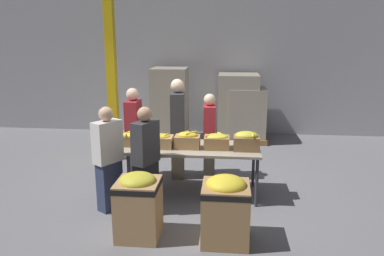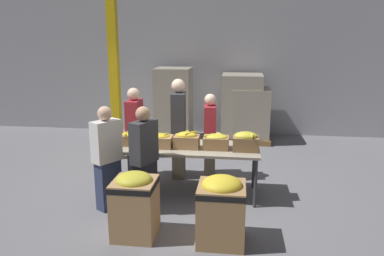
# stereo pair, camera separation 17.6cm
# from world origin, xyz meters

# --- Properties ---
(ground_plane) EXTENTS (30.00, 30.00, 0.00)m
(ground_plane) POSITION_xyz_m (0.00, 0.00, 0.00)
(ground_plane) COLOR slate
(wall_back) EXTENTS (16.00, 0.08, 4.00)m
(wall_back) POSITION_xyz_m (0.00, 4.09, 2.00)
(wall_back) COLOR #A8A8AD
(wall_back) RESTS_ON ground_plane
(sorting_table) EXTENTS (2.22, 0.90, 0.79)m
(sorting_table) POSITION_xyz_m (0.00, 0.00, 0.74)
(sorting_table) COLOR #9E937F
(sorting_table) RESTS_ON ground_plane
(banana_box_0) EXTENTS (0.38, 0.33, 0.24)m
(banana_box_0) POSITION_xyz_m (-0.91, 0.01, 0.90)
(banana_box_0) COLOR olive
(banana_box_0) RESTS_ON sorting_table
(banana_box_1) EXTENTS (0.39, 0.30, 0.23)m
(banana_box_1) POSITION_xyz_m (-0.45, -0.09, 0.91)
(banana_box_1) COLOR tan
(banana_box_1) RESTS_ON sorting_table
(banana_box_2) EXTENTS (0.39, 0.30, 0.27)m
(banana_box_2) POSITION_xyz_m (-0.02, -0.07, 0.92)
(banana_box_2) COLOR #A37A4C
(banana_box_2) RESTS_ON sorting_table
(banana_box_3) EXTENTS (0.39, 0.31, 0.24)m
(banana_box_3) POSITION_xyz_m (0.44, -0.04, 0.91)
(banana_box_3) COLOR olive
(banana_box_3) RESTS_ON sorting_table
(banana_box_4) EXTENTS (0.39, 0.33, 0.29)m
(banana_box_4) POSITION_xyz_m (0.89, -0.08, 0.94)
(banana_box_4) COLOR olive
(banana_box_4) RESTS_ON sorting_table
(volunteer_0) EXTENTS (0.28, 0.50, 1.78)m
(volunteer_0) POSITION_xyz_m (-0.29, 0.76, 0.89)
(volunteer_0) COLOR #6B604C
(volunteer_0) RESTS_ON ground_plane
(volunteer_1) EXTENTS (0.40, 0.46, 1.54)m
(volunteer_1) POSITION_xyz_m (-1.10, -0.67, 0.77)
(volunteer_1) COLOR #2D3856
(volunteer_1) RESTS_ON ground_plane
(volunteer_2) EXTENTS (0.22, 0.44, 1.63)m
(volunteer_2) POSITION_xyz_m (-1.06, 0.64, 0.81)
(volunteer_2) COLOR black
(volunteer_2) RESTS_ON ground_plane
(volunteer_3) EXTENTS (0.36, 0.46, 1.55)m
(volunteer_3) POSITION_xyz_m (-0.55, -0.68, 0.77)
(volunteer_3) COLOR black
(volunteer_3) RESTS_ON ground_plane
(volunteer_4) EXTENTS (0.24, 0.43, 1.53)m
(volunteer_4) POSITION_xyz_m (0.28, 0.75, 0.76)
(volunteer_4) COLOR #6B604C
(volunteer_4) RESTS_ON ground_plane
(donation_bin_0) EXTENTS (0.54, 0.54, 0.85)m
(donation_bin_0) POSITION_xyz_m (-0.50, -1.41, 0.45)
(donation_bin_0) COLOR tan
(donation_bin_0) RESTS_ON ground_plane
(donation_bin_1) EXTENTS (0.58, 0.58, 0.85)m
(donation_bin_1) POSITION_xyz_m (0.60, -1.41, 0.45)
(donation_bin_1) COLOR #A37A4C
(donation_bin_1) RESTS_ON ground_plane
(support_pillar) EXTENTS (0.18, 0.18, 4.00)m
(support_pillar) POSITION_xyz_m (-1.73, 1.65, 2.00)
(support_pillar) COLOR yellow
(support_pillar) RESTS_ON ground_plane
(pallet_stack_0) EXTENTS (0.97, 0.97, 1.30)m
(pallet_stack_0) POSITION_xyz_m (1.06, 3.36, 0.64)
(pallet_stack_0) COLOR olive
(pallet_stack_0) RESTS_ON ground_plane
(pallet_stack_1) EXTENTS (0.92, 0.92, 1.77)m
(pallet_stack_1) POSITION_xyz_m (-0.82, 3.30, 0.87)
(pallet_stack_1) COLOR olive
(pallet_stack_1) RESTS_ON ground_plane
(pallet_stack_2) EXTENTS (1.05, 1.05, 1.62)m
(pallet_stack_2) POSITION_xyz_m (0.84, 3.42, 0.80)
(pallet_stack_2) COLOR olive
(pallet_stack_2) RESTS_ON ground_plane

